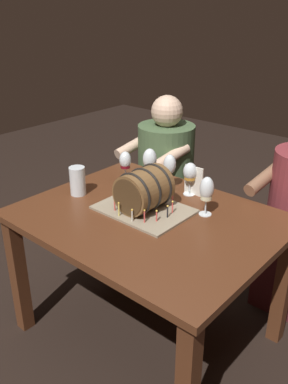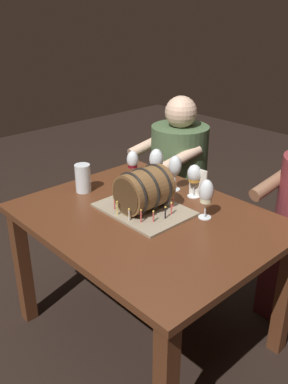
{
  "view_description": "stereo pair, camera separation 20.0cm",
  "coord_description": "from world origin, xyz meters",
  "px_view_note": "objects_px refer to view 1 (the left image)",
  "views": [
    {
      "loc": [
        1.14,
        -1.35,
        1.66
      ],
      "look_at": [
        -0.05,
        0.03,
        0.83
      ],
      "focal_mm": 38.58,
      "sensor_mm": 36.0,
      "label": 1
    },
    {
      "loc": [
        1.28,
        -1.21,
        1.66
      ],
      "look_at": [
        -0.05,
        0.03,
        0.83
      ],
      "focal_mm": 38.58,
      "sensor_mm": 36.0,
      "label": 2
    }
  ],
  "objects_px": {
    "beer_pint": "(78,182)",
    "wine_glass_amber": "(190,173)",
    "barrel_cake": "(144,192)",
    "menu_card": "(194,181)",
    "wine_glass_empty": "(170,165)",
    "wine_glass_white": "(207,190)",
    "person_seated_left": "(165,181)",
    "dining_table": "(149,235)",
    "wine_glass_rose": "(150,160)",
    "wine_glass_red": "(125,162)"
  },
  "relations": [
    {
      "from": "wine_glass_amber",
      "to": "wine_glass_red",
      "type": "bearing_deg",
      "value": -166.5
    },
    {
      "from": "beer_pint",
      "to": "person_seated_left",
      "type": "relative_size",
      "value": 0.14
    },
    {
      "from": "dining_table",
      "to": "wine_glass_amber",
      "type": "xyz_separation_m",
      "value": [
        0.01,
        0.33,
        0.23
      ]
    },
    {
      "from": "wine_glass_empty",
      "to": "menu_card",
      "type": "xyz_separation_m",
      "value": [
        0.15,
        0.02,
        -0.06
      ]
    },
    {
      "from": "beer_pint",
      "to": "wine_glass_amber",
      "type": "bearing_deg",
      "value": 40.81
    },
    {
      "from": "wine_glass_amber",
      "to": "beer_pint",
      "type": "relative_size",
      "value": 1.16
    },
    {
      "from": "wine_glass_white",
      "to": "wine_glass_empty",
      "type": "height_order",
      "value": "same"
    },
    {
      "from": "barrel_cake",
      "to": "beer_pint",
      "type": "bearing_deg",
      "value": -167.5
    },
    {
      "from": "wine_glass_white",
      "to": "person_seated_left",
      "type": "relative_size",
      "value": 0.17
    },
    {
      "from": "barrel_cake",
      "to": "wine_glass_amber",
      "type": "height_order",
      "value": "barrel_cake"
    },
    {
      "from": "wine_glass_red",
      "to": "wine_glass_rose",
      "type": "bearing_deg",
      "value": 25.01
    },
    {
      "from": "dining_table",
      "to": "wine_glass_rose",
      "type": "distance_m",
      "value": 0.46
    },
    {
      "from": "wine_glass_rose",
      "to": "wine_glass_amber",
      "type": "distance_m",
      "value": 0.25
    },
    {
      "from": "barrel_cake",
      "to": "menu_card",
      "type": "height_order",
      "value": "barrel_cake"
    },
    {
      "from": "wine_glass_red",
      "to": "wine_glass_amber",
      "type": "bearing_deg",
      "value": 13.5
    },
    {
      "from": "wine_glass_rose",
      "to": "wine_glass_white",
      "type": "distance_m",
      "value": 0.46
    },
    {
      "from": "wine_glass_rose",
      "to": "menu_card",
      "type": "distance_m",
      "value": 0.28
    },
    {
      "from": "dining_table",
      "to": "barrel_cake",
      "type": "bearing_deg",
      "value": 153.29
    },
    {
      "from": "dining_table",
      "to": "wine_glass_empty",
      "type": "bearing_deg",
      "value": 111.08
    },
    {
      "from": "wine_glass_rose",
      "to": "person_seated_left",
      "type": "bearing_deg",
      "value": 117.62
    },
    {
      "from": "barrel_cake",
      "to": "wine_glass_rose",
      "type": "bearing_deg",
      "value": 125.54
    },
    {
      "from": "dining_table",
      "to": "wine_glass_rose",
      "type": "xyz_separation_m",
      "value": [
        -0.25,
        0.3,
        0.25
      ]
    },
    {
      "from": "barrel_cake",
      "to": "wine_glass_rose",
      "type": "relative_size",
      "value": 2.11
    },
    {
      "from": "wine_glass_white",
      "to": "wine_glass_red",
      "type": "xyz_separation_m",
      "value": [
        -0.58,
        0.05,
        -0.01
      ]
    },
    {
      "from": "dining_table",
      "to": "wine_glass_amber",
      "type": "bearing_deg",
      "value": 89.04
    },
    {
      "from": "wine_glass_empty",
      "to": "wine_glass_amber",
      "type": "xyz_separation_m",
      "value": [
        0.13,
        0.01,
        -0.01
      ]
    },
    {
      "from": "wine_glass_white",
      "to": "beer_pint",
      "type": "xyz_separation_m",
      "value": [
        -0.64,
        -0.25,
        -0.06
      ]
    },
    {
      "from": "dining_table",
      "to": "menu_card",
      "type": "xyz_separation_m",
      "value": [
        0.02,
        0.34,
        0.19
      ]
    },
    {
      "from": "barrel_cake",
      "to": "wine_glass_red",
      "type": "relative_size",
      "value": 2.47
    },
    {
      "from": "wine_glass_empty",
      "to": "wine_glass_red",
      "type": "height_order",
      "value": "wine_glass_empty"
    },
    {
      "from": "wine_glass_empty",
      "to": "beer_pint",
      "type": "xyz_separation_m",
      "value": [
        -0.32,
        -0.38,
        -0.07
      ]
    },
    {
      "from": "barrel_cake",
      "to": "menu_card",
      "type": "relative_size",
      "value": 2.76
    },
    {
      "from": "wine_glass_red",
      "to": "beer_pint",
      "type": "bearing_deg",
      "value": -102.92
    },
    {
      "from": "wine_glass_rose",
      "to": "wine_glass_white",
      "type": "relative_size",
      "value": 1.06
    },
    {
      "from": "wine_glass_amber",
      "to": "person_seated_left",
      "type": "relative_size",
      "value": 0.16
    },
    {
      "from": "dining_table",
      "to": "wine_glass_red",
      "type": "height_order",
      "value": "wine_glass_red"
    },
    {
      "from": "wine_glass_empty",
      "to": "wine_glass_white",
      "type": "bearing_deg",
      "value": -22.05
    },
    {
      "from": "wine_glass_rose",
      "to": "menu_card",
      "type": "bearing_deg",
      "value": 9.27
    },
    {
      "from": "wine_glass_red",
      "to": "menu_card",
      "type": "distance_m",
      "value": 0.41
    },
    {
      "from": "wine_glass_amber",
      "to": "wine_glass_white",
      "type": "bearing_deg",
      "value": -35.71
    },
    {
      "from": "wine_glass_rose",
      "to": "wine_glass_red",
      "type": "bearing_deg",
      "value": -154.99
    },
    {
      "from": "wine_glass_white",
      "to": "person_seated_left",
      "type": "bearing_deg",
      "value": 141.05
    },
    {
      "from": "wine_glass_empty",
      "to": "barrel_cake",
      "type": "bearing_deg",
      "value": -76.49
    },
    {
      "from": "wine_glass_red",
      "to": "dining_table",
      "type": "bearing_deg",
      "value": -32.17
    },
    {
      "from": "wine_glass_empty",
      "to": "person_seated_left",
      "type": "bearing_deg",
      "value": 130.31
    },
    {
      "from": "dining_table",
      "to": "beer_pint",
      "type": "distance_m",
      "value": 0.48
    },
    {
      "from": "wine_glass_empty",
      "to": "person_seated_left",
      "type": "xyz_separation_m",
      "value": [
        -0.35,
        0.41,
        -0.32
      ]
    },
    {
      "from": "dining_table",
      "to": "beer_pint",
      "type": "height_order",
      "value": "beer_pint"
    },
    {
      "from": "wine_glass_white",
      "to": "menu_card",
      "type": "relative_size",
      "value": 1.23
    },
    {
      "from": "barrel_cake",
      "to": "wine_glass_empty",
      "type": "xyz_separation_m",
      "value": [
        -0.07,
        0.29,
        0.04
      ]
    }
  ]
}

